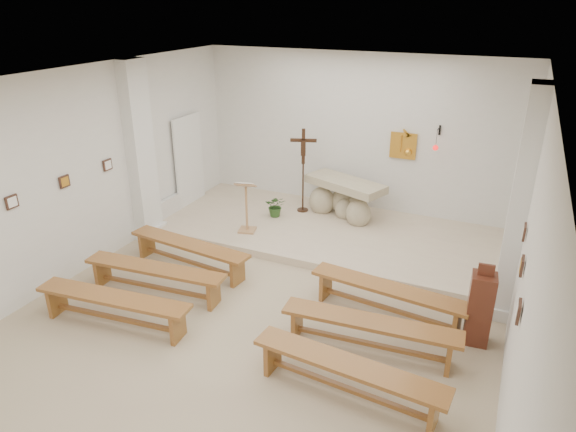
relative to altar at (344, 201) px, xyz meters
The scene contains 29 objects.
ground 4.30m from the altar, 90.39° to the right, with size 7.00×10.00×0.00m, color tan.
wall_left 5.67m from the altar, 129.50° to the right, with size 0.02×10.00×3.50m, color silver.
wall_right 5.64m from the altar, 50.97° to the right, with size 0.02×10.00×3.50m, color silver.
wall_back 1.45m from the altar, 92.30° to the left, with size 7.00×0.02×3.50m, color silver.
ceiling 5.22m from the altar, 90.39° to the right, with size 7.00×10.00×0.02m, color silver.
sanctuary_platform 0.88m from the altar, 92.16° to the right, with size 6.98×3.00×0.15m, color beige.
pilaster_left 4.28m from the altar, 146.28° to the right, with size 0.26×0.55×3.50m, color white.
pilaster_right 4.23m from the altar, 34.18° to the right, with size 0.26×0.55×3.50m, color white.
gold_wall_relief 1.69m from the altar, 34.10° to the left, with size 0.55×0.04×0.55m, color gold.
sanctuary_lamp 2.21m from the altar, 14.30° to the left, with size 0.11×0.36×0.44m.
station_frame_left_front 6.28m from the altar, 124.62° to the right, with size 0.03×0.20×0.20m, color #3D241A.
station_frame_left_mid 5.50m from the altar, 130.70° to the right, with size 0.03×0.20×0.20m, color #3D241A.
station_frame_left_rear 4.81m from the altar, 138.75° to the right, with size 0.03×0.20×0.20m, color #3D241A.
station_frame_right_front 6.25m from the altar, 55.83° to the right, with size 0.03×0.20×0.20m, color #3D241A.
station_frame_right_mid 5.47m from the altar, 49.78° to the right, with size 0.03×0.20×0.20m, color #3D241A.
station_frame_right_rear 4.77m from the altar, 41.73° to the right, with size 0.03×0.20×0.20m, color #3D241A.
radiator_left 3.80m from the altar, 155.61° to the right, with size 0.10×0.85×0.52m, color silver.
radiator_right 3.75m from the altar, 24.76° to the right, with size 0.10×0.85×0.52m, color silver.
altar is the anchor object (origin of this frame).
lectern 2.18m from the altar, 133.91° to the right, with size 0.46×0.41×1.09m.
crucifix_stand 1.16m from the altar, behind, with size 0.54×0.24×1.84m.
potted_plant 1.46m from the altar, 154.37° to the right, with size 0.43×0.37×0.48m, color #294F1F.
donation_pedestal 4.45m from the altar, 46.35° to the right, with size 0.36×0.36×1.23m.
bench_left_front 3.61m from the altar, 120.36° to the right, with size 2.46×0.64×0.51m.
bench_right_front 3.58m from the altar, 60.44° to the right, with size 2.46×0.66×0.51m.
bench_left_second 4.47m from the altar, 114.12° to the right, with size 2.45×0.60×0.51m.
bench_right_second 4.44m from the altar, 66.56° to the right, with size 2.45×0.57×0.51m.
bench_left_third 5.36m from the altar, 109.92° to the right, with size 2.46×0.63×0.51m.
bench_right_third 5.34m from the altar, 70.67° to the right, with size 2.45×0.59×0.51m.
Camera 1 is at (3.18, -5.53, 4.51)m, focal length 32.00 mm.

